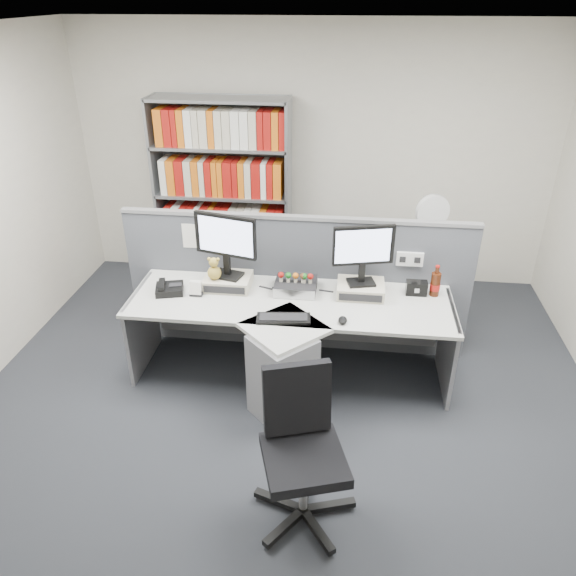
# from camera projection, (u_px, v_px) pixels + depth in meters

# --- Properties ---
(ground) EXTENTS (5.50, 5.50, 0.00)m
(ground) POSITION_uv_depth(u_px,v_px,m) (278.00, 439.00, 4.06)
(ground) COLOR #303238
(ground) RESTS_ON ground
(room_shell) EXTENTS (5.04, 5.54, 2.72)m
(room_shell) POSITION_uv_depth(u_px,v_px,m) (275.00, 209.00, 3.20)
(room_shell) COLOR beige
(room_shell) RESTS_ON ground
(partition) EXTENTS (3.00, 0.08, 1.27)m
(partition) POSITION_uv_depth(u_px,v_px,m) (297.00, 283.00, 4.84)
(partition) COLOR #51545C
(partition) RESTS_ON ground
(desk) EXTENTS (2.60, 1.20, 0.72)m
(desk) POSITION_uv_depth(u_px,v_px,m) (287.00, 343.00, 4.36)
(desk) COLOR beige
(desk) RESTS_ON ground
(monitor_riser_left) EXTENTS (0.38, 0.31, 0.10)m
(monitor_riser_left) POSITION_uv_depth(u_px,v_px,m) (228.00, 282.00, 4.60)
(monitor_riser_left) COLOR beige
(monitor_riser_left) RESTS_ON desk
(monitor_riser_right) EXTENTS (0.38, 0.31, 0.10)m
(monitor_riser_right) POSITION_uv_depth(u_px,v_px,m) (361.00, 289.00, 4.48)
(monitor_riser_right) COLOR beige
(monitor_riser_right) RESTS_ON desk
(monitor_left) EXTENTS (0.52, 0.22, 0.54)m
(monitor_left) POSITION_uv_depth(u_px,v_px,m) (226.00, 241.00, 4.42)
(monitor_left) COLOR black
(monitor_left) RESTS_ON monitor_riser_left
(monitor_right) EXTENTS (0.48, 0.20, 0.50)m
(monitor_right) POSITION_uv_depth(u_px,v_px,m) (363.00, 250.00, 4.32)
(monitor_right) COLOR black
(monitor_right) RESTS_ON monitor_riser_right
(desktop_pc) EXTENTS (0.34, 0.30, 0.09)m
(desktop_pc) POSITION_uv_depth(u_px,v_px,m) (296.00, 286.00, 4.54)
(desktop_pc) COLOR black
(desktop_pc) RESTS_ON desk
(figurines) EXTENTS (0.29, 0.05, 0.09)m
(figurines) POSITION_uv_depth(u_px,v_px,m) (297.00, 277.00, 4.48)
(figurines) COLOR beige
(figurines) RESTS_ON desktop_pc
(keyboard) EXTENTS (0.42, 0.19, 0.03)m
(keyboard) POSITION_uv_depth(u_px,v_px,m) (283.00, 318.00, 4.16)
(keyboard) COLOR black
(keyboard) RESTS_ON desk
(mouse) EXTENTS (0.07, 0.11, 0.04)m
(mouse) POSITION_uv_depth(u_px,v_px,m) (343.00, 320.00, 4.12)
(mouse) COLOR black
(mouse) RESTS_ON desk
(desk_phone) EXTENTS (0.26, 0.25, 0.09)m
(desk_phone) POSITION_uv_depth(u_px,v_px,m) (169.00, 289.00, 4.52)
(desk_phone) COLOR black
(desk_phone) RESTS_ON desk
(desk_calendar) EXTENTS (0.11, 0.08, 0.13)m
(desk_calendar) POSITION_uv_depth(u_px,v_px,m) (196.00, 289.00, 4.47)
(desk_calendar) COLOR black
(desk_calendar) RESTS_ON desk
(plush_toy) EXTENTS (0.11, 0.11, 0.20)m
(plush_toy) POSITION_uv_depth(u_px,v_px,m) (214.00, 270.00, 4.49)
(plush_toy) COLOR #AC9139
(plush_toy) RESTS_ON monitor_riser_left
(speaker) EXTENTS (0.17, 0.09, 0.11)m
(speaker) POSITION_uv_depth(u_px,v_px,m) (416.00, 288.00, 4.49)
(speaker) COLOR black
(speaker) RESTS_ON desk
(cola_bottle) EXTENTS (0.08, 0.08, 0.27)m
(cola_bottle) POSITION_uv_depth(u_px,v_px,m) (435.00, 284.00, 4.45)
(cola_bottle) COLOR #3F190A
(cola_bottle) RESTS_ON desk
(shelving_unit) EXTENTS (1.41, 0.40, 2.00)m
(shelving_unit) POSITION_uv_depth(u_px,v_px,m) (224.00, 198.00, 5.82)
(shelving_unit) COLOR gray
(shelving_unit) RESTS_ON ground
(filing_cabinet) EXTENTS (0.45, 0.61, 0.70)m
(filing_cabinet) POSITION_uv_depth(u_px,v_px,m) (423.00, 281.00, 5.51)
(filing_cabinet) COLOR gray
(filing_cabinet) RESTS_ON ground
(desk_fan) EXTENTS (0.32, 0.19, 0.55)m
(desk_fan) POSITION_uv_depth(u_px,v_px,m) (432.00, 216.00, 5.17)
(desk_fan) COLOR white
(desk_fan) RESTS_ON filing_cabinet
(office_chair) EXTENTS (0.66, 0.63, 0.99)m
(office_chair) POSITION_uv_depth(u_px,v_px,m) (301.00, 444.00, 3.29)
(office_chair) COLOR silver
(office_chair) RESTS_ON ground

